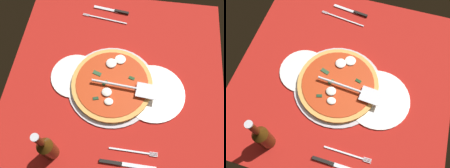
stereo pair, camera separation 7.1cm
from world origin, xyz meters
The scene contains 10 objects.
ground_plane centered at (0.00, 0.00, -0.40)cm, with size 90.65×90.65×0.80cm, color #A41B15.
checker_pattern centered at (0.00, 0.00, 0.05)cm, with size 90.65×90.65×0.10cm.
pizza_pan centered at (1.03, 4.62, 0.54)cm, with size 37.07×37.07×0.88cm, color #B7AEB5.
dinner_plate_left centered at (-16.25, 5.85, 0.60)cm, with size 25.97×25.97×1.00cm, color white.
dinner_plate_right centered at (17.04, 2.22, 0.60)cm, with size 20.73×20.73×1.00cm, color white.
pizza centered at (1.05, 4.52, 2.00)cm, with size 33.52×33.52×3.13cm.
pizza_server centered at (-6.20, 6.36, 4.44)cm, with size 27.36×7.08×1.00cm.
place_setting_near centered at (7.05, -32.88, 0.45)cm, with size 21.95×15.67×1.40cm.
place_setting_far centered at (-8.57, 33.14, 0.47)cm, with size 20.98×11.31×1.40cm.
beer_bottle centered at (19.46, 34.72, 8.56)cm, with size 5.63×5.63×23.49cm.
Camera 1 is at (-4.87, 48.84, 93.92)cm, focal length 39.76 mm.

